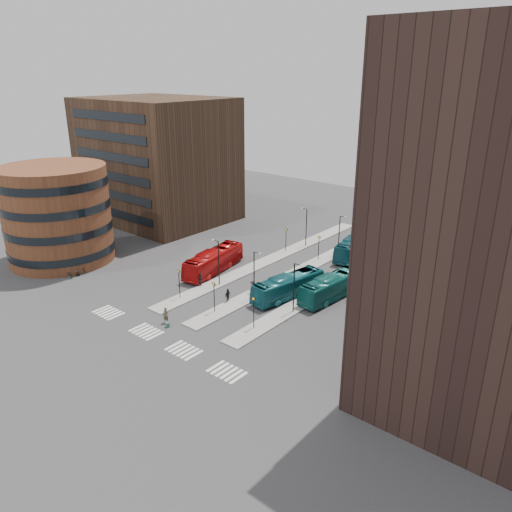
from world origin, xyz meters
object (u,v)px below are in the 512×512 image
Objects in this scene: suitcase at (167,325)px; teal_bus_d at (411,247)px; commuter_a at (200,280)px; teal_bus_a at (288,286)px; commuter_c at (253,287)px; bicycle_near at (69,274)px; traveller at (166,315)px; bicycle_far at (82,270)px; commuter_b at (228,296)px; teal_bus_b at (355,246)px; bicycle_mid at (75,272)px; teal_bus_c at (333,286)px; red_bus at (214,261)px.

teal_bus_d reaches higher than suitcase.
teal_bus_a is at bearing -168.61° from commuter_a.
commuter_c is 0.97× the size of bicycle_near.
commuter_c is (2.50, 12.14, -0.06)m from traveller.
suitcase is at bearing -9.61° from commuter_c.
commuter_b is at bearing -71.58° from bicycle_far.
bicycle_mid is at bearing -138.08° from teal_bus_b.
teal_bus_a is at bearing 46.45° from traveller.
teal_bus_a reaches higher than traveller.
teal_bus_d is at bearing -32.30° from bicycle_near.
suitcase is 0.29× the size of traveller.
teal_bus_c is 0.99× the size of teal_bus_d.
commuter_b is at bearing 156.61° from commuter_a.
traveller is at bearing -108.75° from teal_bus_b.
bicycle_mid is at bearing -141.57° from teal_bus_d.
bicycle_far is (-15.76, -7.51, -0.44)m from commuter_a.
commuter_a reaches higher than bicycle_far.
commuter_c is at bearing -171.31° from commuter_a.
teal_bus_a is 0.93× the size of teal_bus_b.
commuter_c is 24.82m from bicycle_far.
teal_bus_b is 1.04× the size of teal_bus_c.
commuter_a is at bearing -146.48° from teal_bus_c.
bicycle_near is 1.97m from bicycle_far.
traveller is 1.05× the size of bicycle_far.
teal_bus_d reaches higher than commuter_a.
teal_bus_c reaches higher than bicycle_mid.
commuter_c reaches higher than bicycle_mid.
teal_bus_c reaches higher than commuter_b.
bicycle_mid reaches higher than bicycle_far.
bicycle_near is (-32.56, -37.47, -1.07)m from teal_bus_d.
bicycle_far is (0.00, 1.15, -0.06)m from bicycle_mid.
bicycle_far is (-22.67, -10.12, -0.41)m from commuter_c.
teal_bus_d is at bearing -40.05° from bicycle_far.
teal_bus_b is 6.35× the size of bicycle_far.
teal_bus_d is (5.89, 23.27, 0.07)m from teal_bus_a.
red_bus reaches higher than teal_bus_c.
bicycle_far is (-20.17, 2.02, -0.47)m from traveller.
suitcase is 21.02m from bicycle_near.
commuter_c is at bearing -142.45° from teal_bus_a.
teal_bus_b is at bearing -13.01° from commuter_b.
commuter_a is at bearing -50.28° from bicycle_near.
traveller is 10.50m from commuter_a.
traveller is at bearing -106.79° from bicycle_mid.
teal_bus_a reaches higher than bicycle_mid.
bicycle_far is at bearing -142.48° from teal_bus_d.
traveller is (-6.50, -14.25, -0.54)m from teal_bus_a.
commuter_b is 3.92m from commuter_c.
suitcase is 0.05× the size of red_bus.
commuter_a reaches higher than commuter_c.
bicycle_far is at bearing -147.98° from teal_bus_c.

